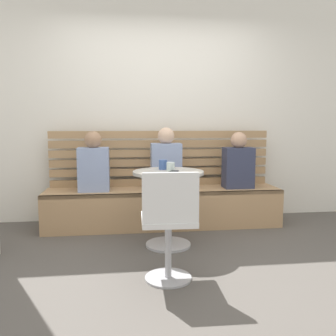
% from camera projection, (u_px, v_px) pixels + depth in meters
% --- Properties ---
extents(ground, '(8.00, 8.00, 0.00)m').
position_uv_depth(ground, '(180.00, 266.00, 2.98)').
color(ground, '#514C47').
extents(back_wall, '(5.20, 0.10, 2.90)m').
position_uv_depth(back_wall, '(159.00, 103.00, 4.42)').
color(back_wall, white).
rests_on(back_wall, ground).
extents(booth_bench, '(2.70, 0.52, 0.44)m').
position_uv_depth(booth_bench, '(164.00, 207.00, 4.13)').
color(booth_bench, tan).
rests_on(booth_bench, ground).
extents(booth_backrest, '(2.65, 0.04, 0.67)m').
position_uv_depth(booth_backrest, '(161.00, 158.00, 4.30)').
color(booth_backrest, '#A68157').
rests_on(booth_backrest, booth_bench).
extents(cafe_table, '(0.68, 0.68, 0.74)m').
position_uv_depth(cafe_table, '(168.00, 194.00, 3.42)').
color(cafe_table, '#ADADB2').
rests_on(cafe_table, ground).
extents(white_chair, '(0.41, 0.41, 0.85)m').
position_uv_depth(white_chair, '(169.00, 222.00, 2.61)').
color(white_chair, '#ADADB2').
rests_on(white_chair, ground).
extents(person_adult, '(0.34, 0.22, 0.71)m').
position_uv_depth(person_adult, '(166.00, 162.00, 4.05)').
color(person_adult, '#8C9EC6').
rests_on(person_adult, booth_bench).
extents(person_child_left, '(0.34, 0.22, 0.67)m').
position_uv_depth(person_child_left, '(94.00, 165.00, 3.95)').
color(person_child_left, '#8C9EC6').
rests_on(person_child_left, booth_bench).
extents(person_child_middle, '(0.34, 0.22, 0.66)m').
position_uv_depth(person_child_middle, '(238.00, 163.00, 4.16)').
color(person_child_middle, '#333851').
rests_on(person_child_middle, booth_bench).
extents(cup_mug_blue, '(0.08, 0.08, 0.09)m').
position_uv_depth(cup_mug_blue, '(163.00, 165.00, 3.50)').
color(cup_mug_blue, '#3D5B9E').
rests_on(cup_mug_blue, cafe_table).
extents(cup_glass_short, '(0.08, 0.08, 0.08)m').
position_uv_depth(cup_glass_short, '(171.00, 166.00, 3.42)').
color(cup_glass_short, silver).
rests_on(cup_glass_short, cafe_table).
extents(phone_on_table, '(0.12, 0.16, 0.01)m').
position_uv_depth(phone_on_table, '(174.00, 171.00, 3.32)').
color(phone_on_table, black).
rests_on(phone_on_table, cafe_table).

